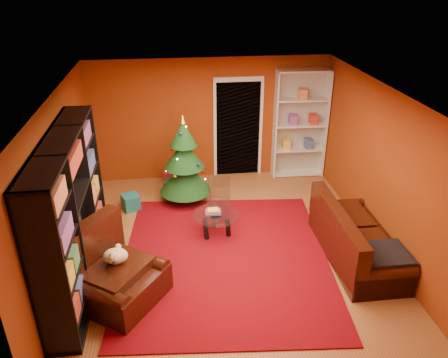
{
  "coord_description": "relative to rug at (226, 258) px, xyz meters",
  "views": [
    {
      "loc": [
        -0.82,
        -6.06,
        4.27
      ],
      "look_at": [
        0.0,
        0.4,
        1.05
      ],
      "focal_mm": 35.0,
      "sensor_mm": 36.0,
      "label": 1
    }
  ],
  "objects": [
    {
      "name": "sofa",
      "position": [
        2.09,
        -0.21,
        0.44
      ],
      "size": [
        0.95,
        2.08,
        0.89
      ],
      "primitive_type": null,
      "rotation": [
        0.0,
        0.0,
        1.56
      ],
      "color": "black",
      "rests_on": "rug"
    },
    {
      "name": "white_bookshelf",
      "position": [
        1.99,
        2.94,
        1.16
      ],
      "size": [
        1.13,
        0.45,
        2.41
      ],
      "primitive_type": null,
      "rotation": [
        0.0,
        0.0,
        -0.04
      ],
      "color": "white",
      "rests_on": "floor"
    },
    {
      "name": "dog",
      "position": [
        -1.61,
        -0.66,
        0.67
      ],
      "size": [
        0.48,
        0.5,
        0.3
      ],
      "primitive_type": null,
      "rotation": [
        0.0,
        0.0,
        0.95
      ],
      "color": "beige",
      "rests_on": "armchair"
    },
    {
      "name": "ceiling",
      "position": [
        0.07,
        0.37,
        2.61
      ],
      "size": [
        5.0,
        5.5,
        0.05
      ],
      "primitive_type": "cube",
      "color": "silver",
      "rests_on": "wall_back"
    },
    {
      "name": "christmas_tree",
      "position": [
        -0.54,
        2.03,
        0.86
      ],
      "size": [
        1.26,
        1.26,
        1.8
      ],
      "primitive_type": null,
      "rotation": [
        0.0,
        0.0,
        0.3
      ],
      "color": "#123E15",
      "rests_on": "floor"
    },
    {
      "name": "armchair",
      "position": [
        -1.6,
        -0.73,
        0.45
      ],
      "size": [
        1.64,
        1.64,
        0.92
      ],
      "primitive_type": null,
      "rotation": [
        0.0,
        0.0,
        0.95
      ],
      "color": "black",
      "rests_on": "rug"
    },
    {
      "name": "acrylic_chair",
      "position": [
        0.01,
        1.15,
        0.38
      ],
      "size": [
        0.5,
        0.52,
        0.78
      ],
      "primitive_type": null,
      "rotation": [
        0.0,
        0.0,
        -0.26
      ],
      "color": "#66605B",
      "rests_on": "rug"
    },
    {
      "name": "gift_box_teal",
      "position": [
        -1.61,
        1.81,
        0.14
      ],
      "size": [
        0.4,
        0.4,
        0.3
      ],
      "primitive_type": "cube",
      "rotation": [
        0.0,
        0.0,
        0.42
      ],
      "color": "#166B6C",
      "rests_on": "floor"
    },
    {
      "name": "wall_left",
      "position": [
        -2.45,
        0.37,
        1.29
      ],
      "size": [
        0.05,
        5.5,
        2.6
      ],
      "primitive_type": "cube",
      "color": "#8F360E",
      "rests_on": "ground"
    },
    {
      "name": "wall_right",
      "position": [
        2.6,
        0.37,
        1.29
      ],
      "size": [
        0.05,
        5.5,
        2.6
      ],
      "primitive_type": "cube",
      "color": "#8F360E",
      "rests_on": "ground"
    },
    {
      "name": "wall_back",
      "position": [
        0.07,
        3.15,
        1.29
      ],
      "size": [
        5.0,
        0.05,
        2.6
      ],
      "primitive_type": "cube",
      "color": "#8F360E",
      "rests_on": "ground"
    },
    {
      "name": "gift_box_green",
      "position": [
        -0.82,
        2.39,
        0.12
      ],
      "size": [
        0.34,
        0.34,
        0.27
      ],
      "primitive_type": "cube",
      "rotation": [
        0.0,
        0.0,
        -0.34
      ],
      "color": "#1E532D",
      "rests_on": "floor"
    },
    {
      "name": "floor",
      "position": [
        0.07,
        0.37,
        -0.04
      ],
      "size": [
        5.0,
        5.5,
        0.05
      ],
      "primitive_type": "cube",
      "color": "brown",
      "rests_on": "ground"
    },
    {
      "name": "gift_box_red",
      "position": [
        -0.86,
        2.91,
        0.11
      ],
      "size": [
        0.25,
        0.25,
        0.24
      ],
      "primitive_type": "cube",
      "rotation": [
        0.0,
        0.0,
        -0.05
      ],
      "color": "maroon",
      "rests_on": "floor"
    },
    {
      "name": "media_unit",
      "position": [
        -2.2,
        -0.23,
        1.12
      ],
      "size": [
        0.46,
        2.94,
        2.25
      ],
      "primitive_type": null,
      "rotation": [
        0.0,
        0.0,
        0.0
      ],
      "color": "black",
      "rests_on": "floor"
    },
    {
      "name": "doorway",
      "position": [
        0.67,
        3.1,
        1.04
      ],
      "size": [
        1.06,
        0.6,
        2.16
      ],
      "primitive_type": null,
      "color": "black",
      "rests_on": "floor"
    },
    {
      "name": "rug",
      "position": [
        0.0,
        0.0,
        0.0
      ],
      "size": [
        3.57,
        4.07,
        0.02
      ],
      "primitive_type": "cube",
      "rotation": [
        0.0,
        0.0,
        -0.09
      ],
      "color": "maroon",
      "rests_on": "floor"
    },
    {
      "name": "coffee_table",
      "position": [
        -0.07,
        0.71,
        0.2
      ],
      "size": [
        0.83,
        0.83,
        0.51
      ],
      "primitive_type": null,
      "rotation": [
        0.0,
        0.0,
        -0.02
      ],
      "color": "gray",
      "rests_on": "rug"
    }
  ]
}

